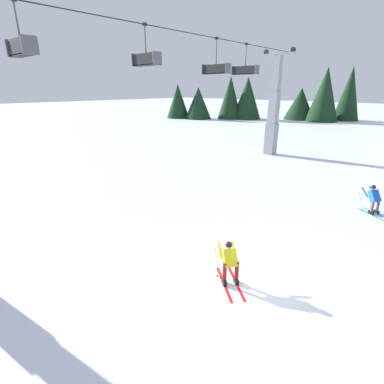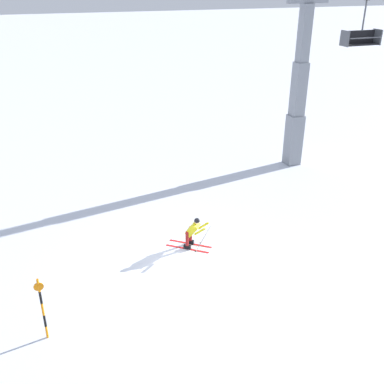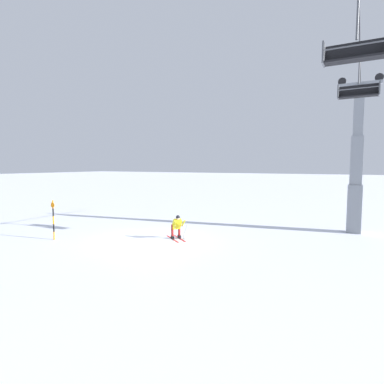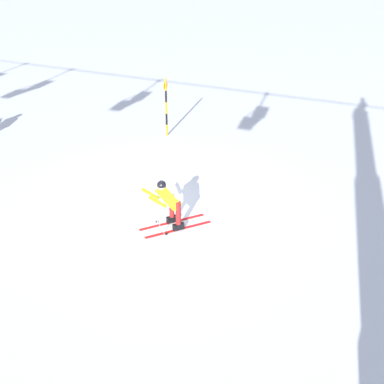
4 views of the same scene
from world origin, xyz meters
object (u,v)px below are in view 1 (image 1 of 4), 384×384
object	(u,v)px
chairlift_seat_nearest	(20,47)
skier_distant_uphill	(374,198)
chairlift_seat_second	(145,59)
lift_tower_far	(273,114)
chairlift_seat_fourth	(244,70)
skier_carving_main	(230,260)
chairlift_seat_middle	(215,69)

from	to	relation	value
chairlift_seat_nearest	skier_distant_uphill	bearing A→B (deg)	-42.20
chairlift_seat_second	skier_distant_uphill	xyz separation A→B (m)	(5.59, -10.44, -6.52)
lift_tower_far	chairlift_seat_fourth	bearing A→B (deg)	-180.00
lift_tower_far	chairlift_seat_second	distance (m)	14.91
skier_carving_main	chairlift_seat_middle	size ratio (longest dim) A/B	0.77
lift_tower_far	chairlift_seat_middle	world-z (taller)	lift_tower_far
chairlift_seat_second	chairlift_seat_middle	distance (m)	5.84
chairlift_seat_second	chairlift_seat_middle	bearing A→B (deg)	0.00
skier_carving_main	chairlift_seat_nearest	world-z (taller)	chairlift_seat_nearest
chairlift_seat_nearest	chairlift_seat_middle	world-z (taller)	same
lift_tower_far	chairlift_seat_second	xyz separation A→B (m)	(-14.47, -0.00, 3.61)
chairlift_seat_nearest	chairlift_seat_middle	xyz separation A→B (m)	(11.75, -0.00, -0.27)
skier_carving_main	chairlift_seat_nearest	distance (m)	10.89
chairlift_seat_nearest	chairlift_seat_fourth	distance (m)	15.24
chairlift_seat_fourth	skier_distant_uphill	size ratio (longest dim) A/B	1.29
chairlift_seat_nearest	chairlift_seat_second	distance (m)	5.92
lift_tower_far	chairlift_seat_second	bearing A→B (deg)	-180.00
lift_tower_far	chairlift_seat_nearest	distance (m)	20.71
chairlift_seat_nearest	chairlift_seat_middle	distance (m)	11.75
chairlift_seat_nearest	skier_distant_uphill	world-z (taller)	chairlift_seat_nearest
lift_tower_far	chairlift_seat_middle	bearing A→B (deg)	-180.00
chairlift_seat_middle	chairlift_seat_fourth	size ratio (longest dim) A/B	1.03
chairlift_seat_middle	skier_distant_uphill	bearing A→B (deg)	-91.30
chairlift_seat_nearest	chairlift_seat_fourth	xyz separation A→B (m)	(15.23, -0.00, -0.21)
skier_carving_main	chairlift_seat_fourth	size ratio (longest dim) A/B	0.80
skier_carving_main	lift_tower_far	size ratio (longest dim) A/B	0.19
lift_tower_far	chairlift_seat_nearest	xyz separation A→B (m)	(-20.38, 0.00, 3.66)
chairlift_seat_nearest	chairlift_seat_second	size ratio (longest dim) A/B	0.97
chairlift_seat_fourth	chairlift_seat_second	bearing A→B (deg)	180.00
chairlift_seat_nearest	chairlift_seat_second	world-z (taller)	same
chairlift_seat_fourth	skier_distant_uphill	xyz separation A→B (m)	(-3.72, -10.44, -6.36)
skier_carving_main	chairlift_seat_nearest	size ratio (longest dim) A/B	0.88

